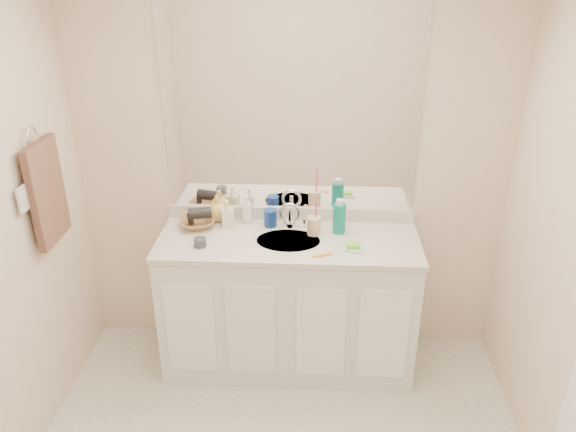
# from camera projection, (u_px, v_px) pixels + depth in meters

# --- Properties ---
(wall_back) EXTENTS (2.60, 0.02, 2.40)m
(wall_back) POSITION_uv_depth(u_px,v_px,m) (291.00, 170.00, 3.36)
(wall_back) COLOR beige
(wall_back) RESTS_ON floor
(vanity_cabinet) EXTENTS (1.50, 0.55, 0.85)m
(vanity_cabinet) POSITION_uv_depth(u_px,v_px,m) (288.00, 304.00, 3.45)
(vanity_cabinet) COLOR silver
(vanity_cabinet) RESTS_ON floor
(countertop) EXTENTS (1.52, 0.57, 0.03)m
(countertop) POSITION_uv_depth(u_px,v_px,m) (288.00, 241.00, 3.26)
(countertop) COLOR beige
(countertop) RESTS_ON vanity_cabinet
(backsplash) EXTENTS (1.52, 0.03, 0.08)m
(backsplash) POSITION_uv_depth(u_px,v_px,m) (291.00, 213.00, 3.47)
(backsplash) COLOR silver
(backsplash) RESTS_ON countertop
(sink_basin) EXTENTS (0.37, 0.37, 0.02)m
(sink_basin) POSITION_uv_depth(u_px,v_px,m) (288.00, 242.00, 3.24)
(sink_basin) COLOR silver
(sink_basin) RESTS_ON countertop
(faucet) EXTENTS (0.02, 0.02, 0.11)m
(faucet) POSITION_uv_depth(u_px,v_px,m) (290.00, 218.00, 3.37)
(faucet) COLOR silver
(faucet) RESTS_ON countertop
(mirror) EXTENTS (1.48, 0.01, 1.20)m
(mirror) POSITION_uv_depth(u_px,v_px,m) (291.00, 111.00, 3.20)
(mirror) COLOR white
(mirror) RESTS_ON wall_back
(blue_mug) EXTENTS (0.08, 0.08, 0.11)m
(blue_mug) POSITION_uv_depth(u_px,v_px,m) (270.00, 218.00, 3.38)
(blue_mug) COLOR navy
(blue_mug) RESTS_ON countertop
(tan_cup) EXTENTS (0.08, 0.08, 0.11)m
(tan_cup) POSITION_uv_depth(u_px,v_px,m) (314.00, 226.00, 3.28)
(tan_cup) COLOR beige
(tan_cup) RESTS_ON countertop
(toothbrush) EXTENTS (0.02, 0.04, 0.21)m
(toothbrush) POSITION_uv_depth(u_px,v_px,m) (316.00, 211.00, 3.24)
(toothbrush) COLOR #FF437D
(toothbrush) RESTS_ON tan_cup
(mouthwash_bottle) EXTENTS (0.08, 0.08, 0.18)m
(mouthwash_bottle) POSITION_uv_depth(u_px,v_px,m) (339.00, 218.00, 3.29)
(mouthwash_bottle) COLOR #0A8372
(mouthwash_bottle) RESTS_ON countertop
(soap_dish) EXTENTS (0.12, 0.10, 0.01)m
(soap_dish) POSITION_uv_depth(u_px,v_px,m) (353.00, 248.00, 3.13)
(soap_dish) COLOR silver
(soap_dish) RESTS_ON countertop
(green_soap) EXTENTS (0.08, 0.06, 0.03)m
(green_soap) POSITION_uv_depth(u_px,v_px,m) (353.00, 246.00, 3.13)
(green_soap) COLOR #7FDE36
(green_soap) RESTS_ON soap_dish
(orange_comb) EXTENTS (0.11, 0.06, 0.00)m
(orange_comb) POSITION_uv_depth(u_px,v_px,m) (322.00, 255.00, 3.07)
(orange_comb) COLOR orange
(orange_comb) RESTS_ON countertop
(dark_jar) EXTENTS (0.08, 0.08, 0.05)m
(dark_jar) POSITION_uv_depth(u_px,v_px,m) (200.00, 242.00, 3.16)
(dark_jar) COLOR #3B3C42
(dark_jar) RESTS_ON countertop
(soap_bottle_white) EXTENTS (0.08, 0.08, 0.18)m
(soap_bottle_white) POSITION_uv_depth(u_px,v_px,m) (247.00, 209.00, 3.41)
(soap_bottle_white) COLOR white
(soap_bottle_white) RESTS_ON countertop
(soap_bottle_cream) EXTENTS (0.09, 0.09, 0.16)m
(soap_bottle_cream) POSITION_uv_depth(u_px,v_px,m) (227.00, 213.00, 3.37)
(soap_bottle_cream) COLOR #EFE9C3
(soap_bottle_cream) RESTS_ON countertop
(soap_bottle_yellow) EXTENTS (0.14, 0.14, 0.16)m
(soap_bottle_yellow) POSITION_uv_depth(u_px,v_px,m) (217.00, 208.00, 3.44)
(soap_bottle_yellow) COLOR #F1C45D
(soap_bottle_yellow) RESTS_ON countertop
(wicker_basket) EXTENTS (0.26, 0.26, 0.05)m
(wicker_basket) POSITION_uv_depth(u_px,v_px,m) (197.00, 223.00, 3.38)
(wicker_basket) COLOR #A26E41
(wicker_basket) RESTS_ON countertop
(hair_dryer) EXTENTS (0.15, 0.10, 0.07)m
(hair_dryer) POSITION_uv_depth(u_px,v_px,m) (200.00, 213.00, 3.35)
(hair_dryer) COLOR black
(hair_dryer) RESTS_ON wicker_basket
(towel_ring) EXTENTS (0.01, 0.11, 0.11)m
(towel_ring) POSITION_uv_depth(u_px,v_px,m) (32.00, 137.00, 2.80)
(towel_ring) COLOR silver
(towel_ring) RESTS_ON wall_left
(hand_towel) EXTENTS (0.04, 0.32, 0.55)m
(hand_towel) POSITION_uv_depth(u_px,v_px,m) (47.00, 193.00, 2.93)
(hand_towel) COLOR #493027
(hand_towel) RESTS_ON towel_ring
(switch_plate) EXTENTS (0.01, 0.08, 0.13)m
(switch_plate) POSITION_uv_depth(u_px,v_px,m) (23.00, 199.00, 2.72)
(switch_plate) COLOR silver
(switch_plate) RESTS_ON wall_left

